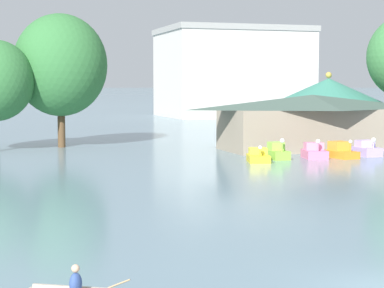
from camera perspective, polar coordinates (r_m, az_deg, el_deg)
name	(u,v)px	position (r m, az deg, el deg)	size (l,w,h in m)	color
pedal_boat_yellow	(258,156)	(53.63, 5.48, -1.02)	(2.17, 2.76, 1.36)	yellow
pedal_boat_lime	(277,152)	(55.79, 7.02, -0.68)	(1.38, 2.41, 1.75)	#8CCC3F
pedal_boat_pink	(314,152)	(56.86, 10.05, -0.65)	(2.15, 2.73, 1.64)	pink
pedal_boat_orange	(341,151)	(57.71, 12.15, -0.60)	(1.94, 3.07, 1.56)	orange
pedal_boat_lavender	(366,150)	(59.59, 14.17, -0.45)	(1.65, 2.47, 1.62)	#B299D8
boathouse	(312,121)	(64.27, 9.85, 1.88)	(17.46, 7.84, 5.02)	gray
green_roof_pavilion	(328,104)	(79.82, 11.16, 3.29)	(12.21, 12.21, 7.34)	brown
shoreline_tree_mid	(60,65)	(66.68, -10.79, 6.40)	(8.80, 8.80, 12.59)	brown
background_building_block	(232,72)	(128.72, 3.35, 5.92)	(25.69, 19.99, 16.21)	beige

